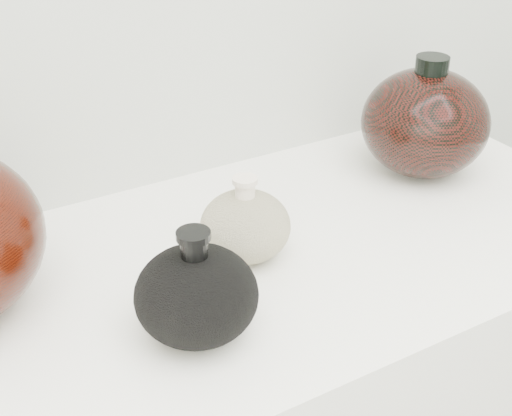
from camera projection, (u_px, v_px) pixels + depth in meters
black_gourd_vase at (196, 294)px, 0.76m from camera, size 0.16×0.16×0.13m
cream_gourd_vase at (245, 225)px, 0.90m from camera, size 0.13×0.13×0.11m
right_round_pot at (425, 122)px, 1.09m from camera, size 0.25×0.25×0.19m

